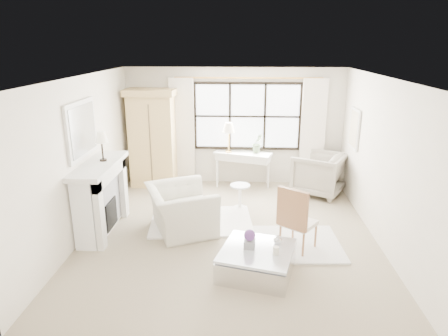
{
  "coord_description": "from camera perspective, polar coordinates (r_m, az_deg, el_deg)",
  "views": [
    {
      "loc": [
        0.23,
        -6.37,
        3.22
      ],
      "look_at": [
        -0.11,
        0.2,
        1.14
      ],
      "focal_mm": 32.0,
      "sensor_mm": 36.0,
      "label": 1
    }
  ],
  "objects": [
    {
      "name": "mirror_frame",
      "position": [
        7.06,
        -19.71,
        5.2
      ],
      "size": [
        0.05,
        1.15,
        0.95
      ],
      "primitive_type": "cube",
      "color": "silver",
      "rests_on": "wall_left"
    },
    {
      "name": "french_chair",
      "position": [
        6.6,
        10.43,
        -8.99
      ],
      "size": [
        0.68,
        0.68,
        1.08
      ],
      "rotation": [
        0.0,
        0.0,
        2.49
      ],
      "color": "#A56F45",
      "rests_on": "floor"
    },
    {
      "name": "pillar_candle",
      "position": [
        5.74,
        7.42,
        -11.62
      ],
      "size": [
        0.09,
        0.09,
        0.12
      ],
      "primitive_type": "cylinder",
      "color": "beige",
      "rests_on": "coffee_table"
    },
    {
      "name": "curtain_left",
      "position": [
        9.35,
        -5.95,
        5.15
      ],
      "size": [
        0.55,
        0.1,
        2.47
      ],
      "primitive_type": "cube",
      "color": "silver",
      "rests_on": "ground"
    },
    {
      "name": "side_table",
      "position": [
        8.04,
        2.3,
        -3.59
      ],
      "size": [
        0.4,
        0.4,
        0.51
      ],
      "color": "white",
      "rests_on": "floor"
    },
    {
      "name": "planter_box",
      "position": [
        5.88,
        3.66,
        -10.78
      ],
      "size": [
        0.17,
        0.17,
        0.12
      ],
      "primitive_type": "cube",
      "rotation": [
        0.0,
        0.0,
        -0.11
      ],
      "color": "slate",
      "rests_on": "coffee_table"
    },
    {
      "name": "window_frame",
      "position": [
        9.24,
        3.35,
        7.37
      ],
      "size": [
        2.5,
        0.04,
        1.5
      ],
      "primitive_type": null,
      "color": "black",
      "rests_on": "wall_back"
    },
    {
      "name": "art_canvas",
      "position": [
        8.54,
        18.02,
        5.36
      ],
      "size": [
        0.01,
        0.52,
        0.72
      ],
      "primitive_type": "cube",
      "color": "beige",
      "rests_on": "wall_right"
    },
    {
      "name": "wall_right",
      "position": [
        7.02,
        21.68,
        0.78
      ],
      "size": [
        0.0,
        5.5,
        5.5
      ],
      "primitive_type": "plane",
      "rotation": [
        1.57,
        0.0,
        -1.57
      ],
      "color": "silver",
      "rests_on": "ground"
    },
    {
      "name": "orchid_plant",
      "position": [
        9.15,
        4.81,
        3.55
      ],
      "size": [
        0.3,
        0.28,
        0.45
      ],
      "primitive_type": "imported",
      "rotation": [
        0.0,
        0.0,
        0.37
      ],
      "color": "#5E774F",
      "rests_on": "console_table"
    },
    {
      "name": "console_table",
      "position": [
        9.32,
        2.69,
        -0.14
      ],
      "size": [
        1.38,
        0.83,
        0.8
      ],
      "rotation": [
        0.0,
        0.0,
        -0.31
      ],
      "color": "silver",
      "rests_on": "floor"
    },
    {
      "name": "wall_front",
      "position": [
        4.09,
        -0.66,
        -9.76
      ],
      "size": [
        5.0,
        0.0,
        5.0
      ],
      "primitive_type": "plane",
      "rotation": [
        -1.57,
        0.0,
        0.0
      ],
      "color": "silver",
      "rests_on": "ground"
    },
    {
      "name": "rug_right",
      "position": [
        6.85,
        9.04,
        -10.62
      ],
      "size": [
        1.81,
        1.4,
        0.03
      ],
      "primitive_type": "cube",
      "rotation": [
        0.0,
        0.0,
        0.06
      ],
      "color": "silver",
      "rests_on": "floor"
    },
    {
      "name": "wall_back",
      "position": [
        9.32,
        1.47,
        5.91
      ],
      "size": [
        5.0,
        0.0,
        5.0
      ],
      "primitive_type": "plane",
      "rotation": [
        1.57,
        0.0,
        0.0
      ],
      "color": "beige",
      "rests_on": "ground"
    },
    {
      "name": "rug_left",
      "position": [
        7.56,
        -3.26,
        -7.6
      ],
      "size": [
        2.0,
        1.51,
        0.03
      ],
      "primitive_type": "cube",
      "rotation": [
        0.0,
        0.0,
        0.11
      ],
      "color": "white",
      "rests_on": "floor"
    },
    {
      "name": "ceiling",
      "position": [
        6.4,
        0.88,
        12.83
      ],
      "size": [
        5.5,
        5.5,
        0.0
      ],
      "primitive_type": "plane",
      "rotation": [
        3.14,
        0.0,
        0.0
      ],
      "color": "silver",
      "rests_on": "ground"
    },
    {
      "name": "mirror_glass",
      "position": [
        7.05,
        -19.48,
        5.2
      ],
      "size": [
        0.02,
        1.0,
        0.8
      ],
      "primitive_type": "cube",
      "color": "silver",
      "rests_on": "wall_left"
    },
    {
      "name": "mantel_lamp",
      "position": [
        7.13,
        -17.13,
        4.03
      ],
      "size": [
        0.22,
        0.22,
        0.51
      ],
      "color": "black",
      "rests_on": "fireplace"
    },
    {
      "name": "window_pane",
      "position": [
        9.25,
        3.35,
        7.38
      ],
      "size": [
        2.4,
        0.02,
        1.5
      ],
      "primitive_type": "cube",
      "color": "white",
      "rests_on": "wall_back"
    },
    {
      "name": "console_lamp",
      "position": [
        9.1,
        0.67,
        5.68
      ],
      "size": [
        0.28,
        0.28,
        0.69
      ],
      "color": "gold",
      "rests_on": "console_table"
    },
    {
      "name": "art_frame",
      "position": [
        8.54,
        18.15,
        5.35
      ],
      "size": [
        0.04,
        0.62,
        0.82
      ],
      "primitive_type": "cube",
      "color": "silver",
      "rests_on": "wall_right"
    },
    {
      "name": "wall_left",
      "position": [
        7.18,
        -19.53,
        1.38
      ],
      "size": [
        0.0,
        5.5,
        5.5
      ],
      "primitive_type": "plane",
      "rotation": [
        1.57,
        0.0,
        1.57
      ],
      "color": "white",
      "rests_on": "ground"
    },
    {
      "name": "club_armchair",
      "position": [
        7.13,
        -6.15,
        -5.9
      ],
      "size": [
        1.47,
        1.55,
        0.8
      ],
      "primitive_type": "imported",
      "rotation": [
        0.0,
        0.0,
        1.98
      ],
      "color": "beige",
      "rests_on": "floor"
    },
    {
      "name": "curtain_right",
      "position": [
        9.37,
        12.55,
        4.85
      ],
      "size": [
        0.55,
        0.1,
        2.47
      ],
      "primitive_type": "cube",
      "color": "white",
      "rests_on": "ground"
    },
    {
      "name": "coffee_table",
      "position": [
        5.97,
        4.72,
        -13.15
      ],
      "size": [
        1.22,
        1.22,
        0.38
      ],
      "rotation": [
        0.0,
        0.0,
        -0.25
      ],
      "color": "silver",
      "rests_on": "floor"
    },
    {
      "name": "wingback_chair",
      "position": [
        9.03,
        13.35,
        -0.78
      ],
      "size": [
        1.36,
        1.35,
        0.92
      ],
      "primitive_type": "imported",
      "rotation": [
        0.0,
        0.0,
        -2.06
      ],
      "color": "#A09787",
      "rests_on": "floor"
    },
    {
      "name": "planter_flowers",
      "position": [
        5.81,
        3.68,
        -9.55
      ],
      "size": [
        0.17,
        0.17,
        0.17
      ],
      "primitive_type": "sphere",
      "color": "#592E74",
      "rests_on": "planter_box"
    },
    {
      "name": "coffee_vase",
      "position": [
        6.02,
        7.72,
        -10.09
      ],
      "size": [
        0.13,
        0.13,
        0.14
      ],
      "primitive_type": "imported",
      "rotation": [
        0.0,
        0.0,
        0.03
      ],
      "color": "silver",
      "rests_on": "coffee_table"
    },
    {
      "name": "fireplace",
      "position": [
        7.32,
        -17.34,
        -3.92
      ],
      "size": [
        0.58,
        1.66,
        1.26
      ],
      "color": "silver",
      "rests_on": "ground"
    },
    {
      "name": "armoire",
      "position": [
        9.3,
        -10.1,
        4.3
      ],
      "size": [
        1.15,
        0.75,
        2.24
      ],
      "rotation": [
        0.0,
        0.0,
        -0.05
      ],
      "color": "tan",
      "rests_on": "floor"
    },
    {
      "name": "curtain_rod",
      "position": [
        9.08,
        3.45,
        12.73
      ],
      "size": [
        3.3,
        0.04,
        0.04
      ],
      "primitive_type": "cylinder",
      "rotation": [
        0.0,
        1.57,
        0.0
      ],
      "color": "#C68F44",
      "rests_on": "wall_back"
    },
    {
      "name": "floor",
      "position": [
        7.15,
        0.78,
        -9.29
      ],
      "size": [
        5.5,
        5.5,
        0.0
      ],
      "primitive_type": "plane",
      "color": "tan",
      "rests_on": "ground"
    }
  ]
}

